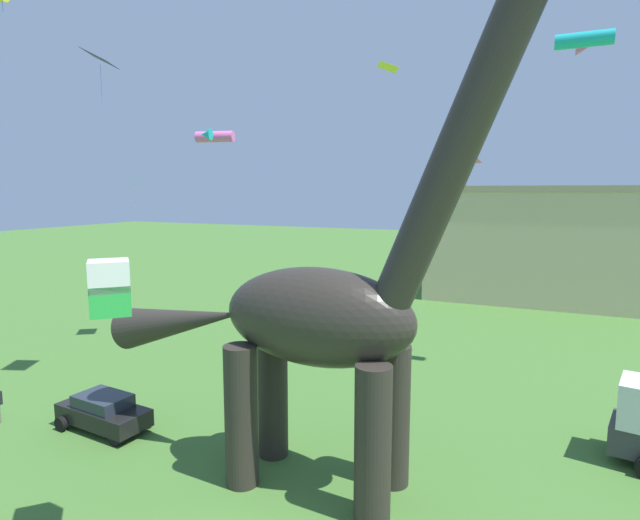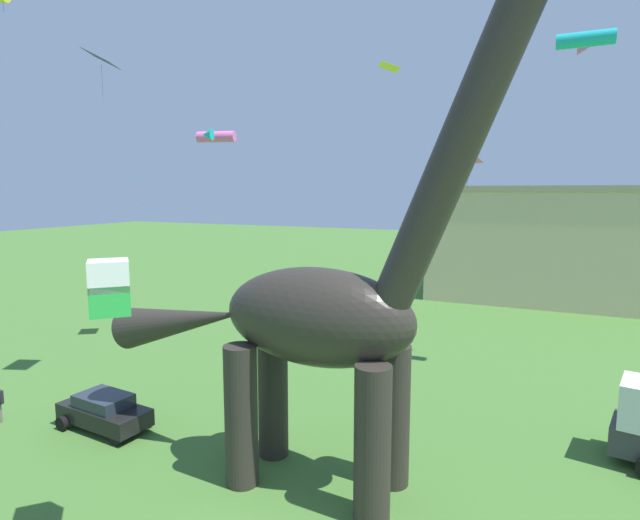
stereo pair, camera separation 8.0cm
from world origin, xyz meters
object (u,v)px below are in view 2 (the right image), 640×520
at_px(kite_far_right, 585,41).
at_px(kite_far_left, 109,287).
at_px(kite_apex, 214,136).
at_px(kite_high_left, 101,59).
at_px(kite_trailing, 389,67).
at_px(kite_mid_left, 468,159).
at_px(kite_near_low, 136,178).
at_px(parked_sedan_left, 104,411).
at_px(dinosaur_sculpture, 315,317).

height_order(kite_far_right, kite_far_left, kite_far_right).
xyz_separation_m(kite_far_right, kite_far_left, (-11.24, -20.27, -9.86)).
relative_size(kite_apex, kite_high_left, 1.14).
bearing_deg(kite_trailing, kite_high_left, -128.54).
bearing_deg(kite_far_left, kite_mid_left, 78.14).
relative_size(kite_near_low, kite_far_right, 0.74).
bearing_deg(kite_far_right, kite_far_left, -119.01).
bearing_deg(kite_mid_left, parked_sedan_left, -122.57).
bearing_deg(dinosaur_sculpture, kite_near_low, 148.00).
bearing_deg(kite_far_right, dinosaur_sculpture, -119.03).
bearing_deg(kite_mid_left, kite_far_right, -34.27).
height_order(kite_apex, kite_far_right, kite_far_right).
xyz_separation_m(dinosaur_sculpture, kite_far_left, (-3.18, -5.75, 1.75)).
bearing_deg(kite_far_left, kite_far_right, 60.99).
relative_size(kite_trailing, kite_apex, 0.72).
xyz_separation_m(kite_apex, kite_far_left, (10.32, -18.89, -6.01)).
height_order(kite_mid_left, kite_near_low, kite_mid_left).
xyz_separation_m(dinosaur_sculpture, kite_far_right, (8.06, 14.52, 11.61)).
height_order(kite_apex, kite_near_low, kite_apex).
bearing_deg(kite_far_left, kite_near_low, 132.20).
height_order(parked_sedan_left, kite_near_low, kite_near_low).
xyz_separation_m(kite_apex, kite_high_left, (0.82, -9.86, 2.61)).
height_order(parked_sedan_left, kite_high_left, kite_high_left).
xyz_separation_m(kite_apex, kite_far_right, (21.56, 1.38, 3.85)).
height_order(dinosaur_sculpture, kite_high_left, kite_high_left).
distance_m(dinosaur_sculpture, kite_trailing, 19.99).
relative_size(kite_trailing, kite_far_left, 1.36).
bearing_deg(kite_trailing, parked_sedan_left, -114.96).
xyz_separation_m(dinosaur_sculpture, kite_mid_left, (1.95, 18.68, 6.22)).
distance_m(kite_mid_left, kite_far_right, 9.15).
bearing_deg(kite_trailing, kite_near_low, -159.74).
bearing_deg(kite_far_right, kite_near_low, -170.93).
bearing_deg(kite_mid_left, kite_apex, -160.28).
bearing_deg(kite_mid_left, kite_far_left, -101.86).
bearing_deg(kite_near_low, kite_trailing, 20.26).
distance_m(kite_mid_left, kite_near_low, 21.46).
bearing_deg(kite_near_low, kite_mid_left, 22.77).
height_order(kite_mid_left, kite_far_right, kite_far_right).
distance_m(parked_sedan_left, kite_apex, 18.84).
relative_size(dinosaur_sculpture, kite_apex, 6.21).
bearing_deg(kite_high_left, kite_trailing, 51.46).
xyz_separation_m(parked_sedan_left, kite_apex, (-3.47, 13.22, 12.97)).
bearing_deg(parked_sedan_left, kite_high_left, 133.56).
relative_size(kite_apex, kite_far_left, 1.89).
bearing_deg(kite_high_left, parked_sedan_left, -51.75).
xyz_separation_m(kite_trailing, kite_near_low, (-15.27, -5.64, -6.65)).
distance_m(kite_apex, kite_high_left, 10.23).
bearing_deg(kite_apex, kite_far_left, -61.35).
height_order(parked_sedan_left, kite_apex, kite_apex).
relative_size(kite_trailing, kite_far_right, 0.73).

